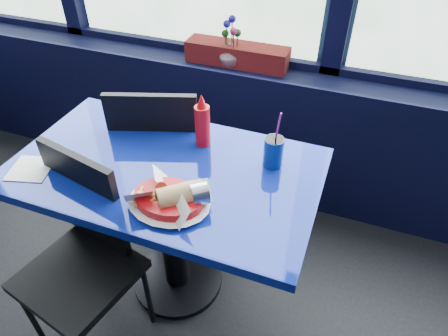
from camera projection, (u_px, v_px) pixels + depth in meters
window_sill at (191, 116)px, 2.49m from camera, size 5.00×0.26×0.80m
near_table at (169, 200)px, 1.67m from camera, size 1.20×0.70×0.75m
chair_near_front at (83, 247)px, 1.56m from camera, size 0.47×0.47×0.88m
chair_near_back at (176, 156)px, 1.96m from camera, size 0.53×0.53×0.92m
planter_box at (237, 54)px, 2.11m from camera, size 0.55×0.14×0.11m
flower_vase at (230, 51)px, 2.08m from camera, size 0.15×0.16×0.26m
food_basket at (170, 198)px, 1.37m from camera, size 0.30×0.30×0.10m
ketchup_bottle at (202, 123)px, 1.61m from camera, size 0.06×0.06×0.23m
soda_cup at (273, 151)px, 1.53m from camera, size 0.08×0.08×0.26m
napkin at (31, 169)px, 1.54m from camera, size 0.19×0.19×0.00m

